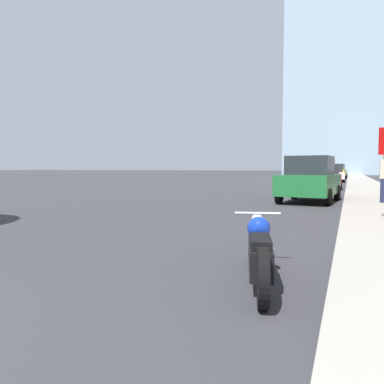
{
  "coord_description": "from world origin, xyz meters",
  "views": [
    {
      "loc": [
        4.37,
        -0.21,
        1.32
      ],
      "look_at": [
        1.6,
        6.38,
        0.86
      ],
      "focal_mm": 35.0,
      "sensor_mm": 36.0,
      "label": 1
    }
  ],
  "objects": [
    {
      "name": "parked_car_black",
      "position": [
        2.92,
        60.02,
        0.88
      ],
      "size": [
        2.18,
        4.36,
        1.79
      ],
      "rotation": [
        0.0,
        0.0,
        -0.06
      ],
      "color": "black",
      "rests_on": "ground_plane"
    },
    {
      "name": "motorcycle",
      "position": [
        3.42,
        4.1,
        0.36
      ],
      "size": [
        0.85,
        2.3,
        0.72
      ],
      "rotation": [
        0.0,
        0.0,
        0.26
      ],
      "color": "black",
      "rests_on": "ground_plane"
    },
    {
      "name": "parked_car_red",
      "position": [
        2.96,
        25.59,
        0.78
      ],
      "size": [
        2.06,
        4.21,
        1.55
      ],
      "rotation": [
        0.0,
        0.0,
        0.05
      ],
      "color": "red",
      "rests_on": "ground_plane"
    },
    {
      "name": "parked_car_green",
      "position": [
        2.96,
        14.98,
        0.87
      ],
      "size": [
        2.22,
        4.06,
        1.78
      ],
      "rotation": [
        0.0,
        0.0,
        -0.09
      ],
      "color": "#1E6B33",
      "rests_on": "ground_plane"
    },
    {
      "name": "sidewalk",
      "position": [
        5.45,
        40.0,
        0.07
      ],
      "size": [
        2.49,
        240.0,
        0.15
      ],
      "color": "#9E998E",
      "rests_on": "ground_plane"
    },
    {
      "name": "parked_car_yellow",
      "position": [
        3.02,
        49.14,
        0.92
      ],
      "size": [
        2.21,
        4.46,
        1.84
      ],
      "rotation": [
        0.0,
        0.0,
        -0.07
      ],
      "color": "gold",
      "rests_on": "ground_plane"
    },
    {
      "name": "parked_car_white",
      "position": [
        3.01,
        37.64,
        0.76
      ],
      "size": [
        2.07,
        4.19,
        1.51
      ],
      "rotation": [
        0.0,
        0.0,
        0.08
      ],
      "color": "silver",
      "rests_on": "ground_plane"
    }
  ]
}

